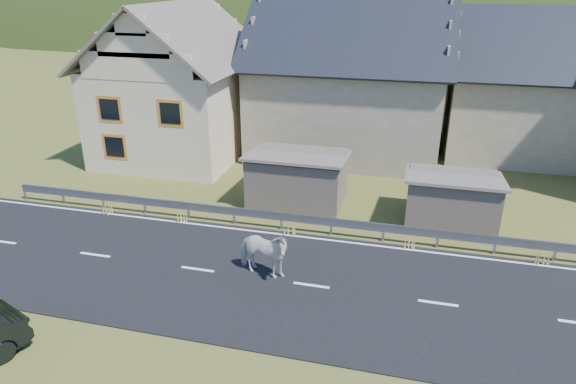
# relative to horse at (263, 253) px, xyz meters

# --- Properties ---
(ground) EXTENTS (160.00, 160.00, 0.00)m
(ground) POSITION_rel_horse_xyz_m (1.70, -0.19, -0.89)
(ground) COLOR #4C5021
(ground) RESTS_ON ground
(road) EXTENTS (60.00, 7.00, 0.04)m
(road) POSITION_rel_horse_xyz_m (1.70, -0.19, -0.87)
(road) COLOR black
(road) RESTS_ON ground
(lane_markings) EXTENTS (60.00, 6.60, 0.01)m
(lane_markings) POSITION_rel_horse_xyz_m (1.70, -0.19, -0.85)
(lane_markings) COLOR silver
(lane_markings) RESTS_ON road
(guardrail) EXTENTS (28.10, 0.09, 0.75)m
(guardrail) POSITION_rel_horse_xyz_m (1.70, 3.49, -0.33)
(guardrail) COLOR #93969B
(guardrail) RESTS_ON ground
(shed_left) EXTENTS (4.30, 3.30, 2.40)m
(shed_left) POSITION_rel_horse_xyz_m (-0.30, 6.31, 0.21)
(shed_left) COLOR #6E5F52
(shed_left) RESTS_ON ground
(shed_right) EXTENTS (3.80, 2.90, 2.20)m
(shed_right) POSITION_rel_horse_xyz_m (6.20, 5.81, 0.11)
(shed_right) COLOR #6E5F52
(shed_right) RESTS_ON ground
(house_cream) EXTENTS (7.80, 9.80, 8.30)m
(house_cream) POSITION_rel_horse_xyz_m (-8.30, 11.81, 3.47)
(house_cream) COLOR beige
(house_cream) RESTS_ON ground
(house_stone_a) EXTENTS (10.80, 9.80, 8.90)m
(house_stone_a) POSITION_rel_horse_xyz_m (0.70, 14.81, 3.74)
(house_stone_a) COLOR #9E9279
(house_stone_a) RESTS_ON ground
(house_stone_b) EXTENTS (9.80, 8.80, 8.10)m
(house_stone_b) POSITION_rel_horse_xyz_m (10.70, 16.81, 3.34)
(house_stone_b) COLOR #9E9279
(house_stone_b) RESTS_ON ground
(mountain) EXTENTS (440.00, 280.00, 260.00)m
(mountain) POSITION_rel_horse_xyz_m (6.70, 179.81, -20.89)
(mountain) COLOR #213C10
(mountain) RESTS_ON ground
(horse) EXTENTS (1.32, 2.16, 1.70)m
(horse) POSITION_rel_horse_xyz_m (0.00, 0.00, 0.00)
(horse) COLOR beige
(horse) RESTS_ON road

